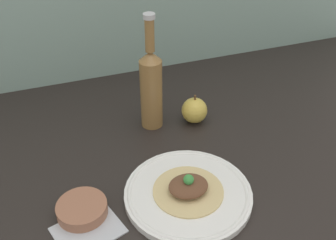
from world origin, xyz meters
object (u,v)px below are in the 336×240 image
plate (188,193)px  cider_bottle (151,86)px  apple (194,110)px  dipping_bowl (82,210)px  plated_food (188,187)px

plate → cider_bottle: size_ratio=0.89×
plate → apple: size_ratio=3.31×
plate → apple: 29.89cm
dipping_bowl → plated_food: bearing=-7.1°
plated_food → dipping_bowl: plated_food is taller
cider_bottle → apple: (11.80, -2.73, -8.80)cm
dipping_bowl → cider_bottle: bearing=47.5°
plated_food → cider_bottle: bearing=87.9°
dipping_bowl → plate: bearing=-7.1°
plated_food → apple: (12.88, 26.85, 0.78)cm
plate → cider_bottle: cider_bottle is taller
cider_bottle → dipping_bowl: size_ratio=2.98×
cider_bottle → apple: size_ratio=3.72×
cider_bottle → apple: 14.97cm
dipping_bowl → apple: bearing=33.4°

